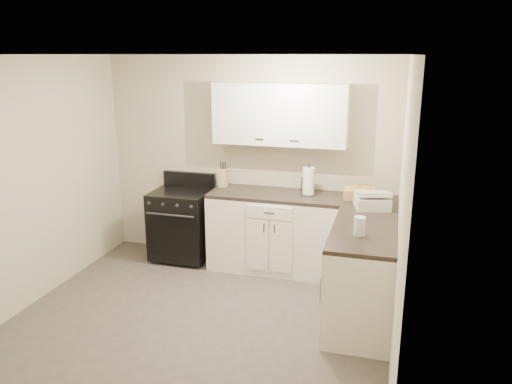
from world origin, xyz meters
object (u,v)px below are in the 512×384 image
(stove, at_px, (182,224))
(countertop_grill, at_px, (372,202))
(wicker_basket, at_px, (359,194))
(knife_block, at_px, (223,178))
(paper_towel, at_px, (309,181))

(stove, distance_m, countertop_grill, 2.38)
(stove, relative_size, countertop_grill, 2.44)
(wicker_basket, relative_size, countertop_grill, 1.00)
(knife_block, height_order, wicker_basket, knife_block)
(stove, bearing_deg, wicker_basket, 1.66)
(knife_block, height_order, countertop_grill, knife_block)
(stove, xyz_separation_m, countertop_grill, (2.30, -0.26, 0.54))
(stove, relative_size, paper_towel, 2.65)
(stove, bearing_deg, paper_towel, 2.66)
(paper_towel, bearing_deg, wicker_basket, -1.07)
(knife_block, xyz_separation_m, paper_towel, (1.06, -0.08, 0.05))
(countertop_grill, bearing_deg, knife_block, 153.32)
(stove, relative_size, wicker_basket, 2.43)
(knife_block, relative_size, paper_towel, 0.69)
(wicker_basket, xyz_separation_m, countertop_grill, (0.16, -0.32, 0.01))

